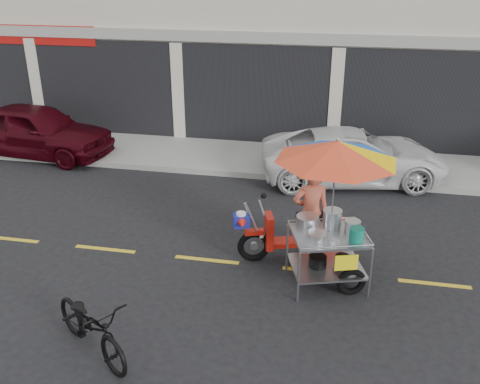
% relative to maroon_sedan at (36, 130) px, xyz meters
% --- Properties ---
extents(ground, '(90.00, 90.00, 0.00)m').
position_rel_maroon_sedan_xyz_m(ground, '(8.01, -4.56, -0.72)').
color(ground, black).
extents(sidewalk, '(45.00, 3.00, 0.15)m').
position_rel_maroon_sedan_xyz_m(sidewalk, '(8.01, 0.94, -0.65)').
color(sidewalk, gray).
rests_on(sidewalk, ground).
extents(centerline, '(42.00, 0.10, 0.01)m').
position_rel_maroon_sedan_xyz_m(centerline, '(8.01, -4.56, -0.72)').
color(centerline, gold).
rests_on(centerline, ground).
extents(maroon_sedan, '(4.39, 2.14, 1.44)m').
position_rel_maroon_sedan_xyz_m(maroon_sedan, '(0.00, 0.00, 0.00)').
color(maroon_sedan, '#33030B').
rests_on(maroon_sedan, ground).
extents(white_pickup, '(4.83, 2.91, 1.26)m').
position_rel_maroon_sedan_xyz_m(white_pickup, '(8.59, -0.10, -0.09)').
color(white_pickup, white).
rests_on(white_pickup, ground).
extents(near_bicycle, '(1.80, 1.52, 0.93)m').
position_rel_maroon_sedan_xyz_m(near_bicycle, '(5.08, -7.28, -0.26)').
color(near_bicycle, black).
rests_on(near_bicycle, ground).
extents(food_vendor_rig, '(2.97, 2.47, 2.57)m').
position_rel_maroon_sedan_xyz_m(food_vendor_rig, '(8.04, -4.55, 0.90)').
color(food_vendor_rig, black).
rests_on(food_vendor_rig, ground).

